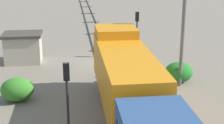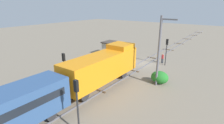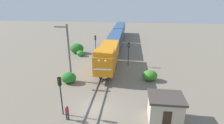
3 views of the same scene
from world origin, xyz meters
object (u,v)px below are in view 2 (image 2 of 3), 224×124
Objects in this scene: catenary_mast at (159,50)px; relay_hut at (112,49)px; locomotive at (103,65)px; worker_near_track at (163,58)px; traffic_signal_mid at (64,65)px; traffic_signal_far at (77,98)px; traffic_signal_near at (167,47)px.

catenary_mast reaches higher than relay_hut.
locomotive reaches higher than worker_near_track.
worker_near_track is 0.20× the size of catenary_mast.
traffic_signal_mid is 1.25× the size of relay_hut.
traffic_signal_far is 1.30× the size of relay_hut.
locomotive is at bearing 157.14° from worker_near_track.
catenary_mast reaches higher than traffic_signal_mid.
traffic_signal_far is at bearing 91.15° from traffic_signal_near.
traffic_signal_near is at bearing -178.00° from relay_hut.
traffic_signal_near is 8.40m from catenary_mast.
worker_near_track is 0.49× the size of relay_hut.
traffic_signal_near is 19.87m from traffic_signal_far.
relay_hut is (4.10, -14.98, -1.64)m from traffic_signal_mid.
traffic_signal_mid is at bearing 105.30° from relay_hut.
traffic_signal_far is at bearing 170.82° from worker_near_track.
locomotive is at bearing 40.35° from catenary_mast.
relay_hut is at bearing -60.34° from traffic_signal_far.
locomotive reaches higher than traffic_signal_mid.
traffic_signal_near is at bearing -77.03° from catenary_mast.
traffic_signal_near is at bearing -146.63° from worker_near_track.
worker_near_track is at bearing -100.35° from locomotive.
traffic_signal_mid is 2.57× the size of worker_near_track.
locomotive is 4.54m from traffic_signal_mid.
relay_hut is at bearing -74.70° from traffic_signal_mid.
locomotive is 2.63× the size of traffic_signal_near.
relay_hut is (7.50, -11.99, -1.38)m from locomotive.
catenary_mast is 15.05m from relay_hut.
locomotive is 2.56× the size of traffic_signal_far.
traffic_signal_far reaches higher than relay_hut.
worker_near_track is (1.20, -20.64, -2.14)m from traffic_signal_far.
traffic_signal_far is 2.67× the size of worker_near_track.
catenary_mast reaches higher than worker_near_track.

